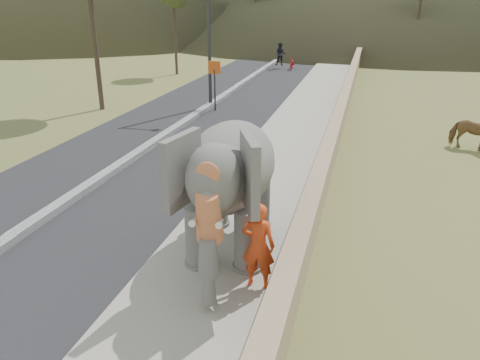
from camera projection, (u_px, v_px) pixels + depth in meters
name	position (u px, v px, depth m)	size (l,w,h in m)	color
ground	(210.00, 286.00, 9.27)	(160.00, 160.00, 0.00)	olive
road	(173.00, 132.00, 19.44)	(7.00, 120.00, 0.03)	black
median	(173.00, 130.00, 19.41)	(0.35, 120.00, 0.22)	black
walkway	(293.00, 140.00, 18.19)	(3.00, 120.00, 0.15)	#9E9687
parapet	(336.00, 131.00, 17.61)	(0.30, 120.00, 1.10)	tan
lamppost	(214.00, 5.00, 21.90)	(1.76, 0.36, 8.00)	#292A2E
signboard	(215.00, 77.00, 22.36)	(0.60, 0.08, 2.40)	#2D2D33
cow	(473.00, 132.00, 17.05)	(0.73, 1.61, 1.36)	brown
elephant_and_man	(231.00, 185.00, 9.95)	(2.51, 4.25, 2.93)	slate
motorcyclist	(287.00, 59.00, 35.19)	(1.71, 1.79, 1.96)	maroon
trees	(401.00, 16.00, 32.00)	(47.99, 45.50, 8.67)	#473828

